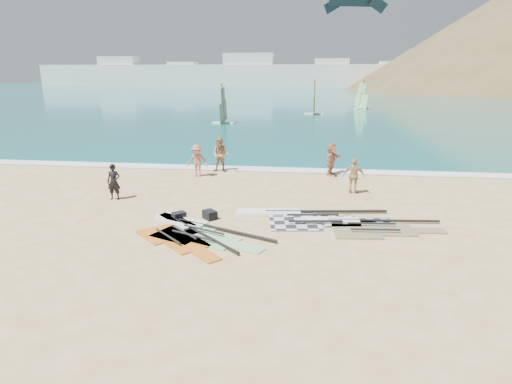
# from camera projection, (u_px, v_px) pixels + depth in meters

# --- Properties ---
(ground) EXTENTS (300.00, 300.00, 0.00)m
(ground) POSITION_uv_depth(u_px,v_px,m) (201.00, 256.00, 13.23)
(ground) COLOR #D8B77E
(ground) RESTS_ON ground
(sea) EXTENTS (300.00, 240.00, 0.06)m
(sea) POSITION_uv_depth(u_px,v_px,m) (302.00, 89.00, 139.27)
(sea) COLOR #0D5E5C
(sea) RESTS_ON ground
(surf_line) EXTENTS (300.00, 1.20, 0.04)m
(surf_line) POSITION_uv_depth(u_px,v_px,m) (253.00, 170.00, 24.98)
(surf_line) COLOR white
(surf_line) RESTS_ON ground
(far_town) EXTENTS (160.00, 8.00, 12.00)m
(far_town) POSITION_uv_depth(u_px,v_px,m) (260.00, 75.00, 157.14)
(far_town) COLOR white
(far_town) RESTS_ON ground
(rig_grey) EXTENTS (6.08, 2.70, 0.20)m
(rig_grey) POSITION_uv_depth(u_px,v_px,m) (300.00, 217.00, 16.71)
(rig_grey) COLOR #242426
(rig_grey) RESTS_ON ground
(rig_green) EXTENTS (4.93, 3.34, 0.20)m
(rig_green) POSITION_uv_depth(u_px,v_px,m) (195.00, 230.00, 15.34)
(rig_green) COLOR green
(rig_green) RESTS_ON ground
(rig_orange) EXTENTS (5.20, 2.11, 0.20)m
(rig_orange) POSITION_uv_depth(u_px,v_px,m) (359.00, 225.00, 15.77)
(rig_orange) COLOR #F1541B
(rig_orange) RESTS_ON ground
(rig_red) EXTENTS (4.04, 4.38, 0.20)m
(rig_red) POSITION_uv_depth(u_px,v_px,m) (180.00, 231.00, 15.20)
(rig_red) COLOR red
(rig_red) RESTS_ON ground
(gear_bag_near) EXTENTS (0.61, 0.59, 0.31)m
(gear_bag_near) POSITION_uv_depth(u_px,v_px,m) (179.00, 216.00, 16.45)
(gear_bag_near) COLOR black
(gear_bag_near) RESTS_ON ground
(gear_bag_far) EXTENTS (0.67, 0.68, 0.34)m
(gear_bag_far) POSITION_uv_depth(u_px,v_px,m) (210.00, 215.00, 16.56)
(gear_bag_far) COLOR black
(gear_bag_far) RESTS_ON ground
(person_wetsuit) EXTENTS (0.62, 0.44, 1.61)m
(person_wetsuit) POSITION_uv_depth(u_px,v_px,m) (114.00, 182.00, 18.93)
(person_wetsuit) COLOR black
(person_wetsuit) RESTS_ON ground
(beachgoer_left) EXTENTS (1.03, 0.84, 1.98)m
(beachgoer_left) POSITION_uv_depth(u_px,v_px,m) (221.00, 155.00, 24.14)
(beachgoer_left) COLOR #A77251
(beachgoer_left) RESTS_ON ground
(beachgoer_mid) EXTENTS (1.14, 0.66, 1.77)m
(beachgoer_mid) POSITION_uv_depth(u_px,v_px,m) (197.00, 161.00, 23.06)
(beachgoer_mid) COLOR #A45D4D
(beachgoer_mid) RESTS_ON ground
(beachgoer_back) EXTENTS (1.06, 0.62, 1.69)m
(beachgoer_back) POSITION_uv_depth(u_px,v_px,m) (354.00, 176.00, 19.87)
(beachgoer_back) COLOR tan
(beachgoer_back) RESTS_ON ground
(beachgoer_right) EXTENTS (1.15, 1.74, 1.79)m
(beachgoer_right) POSITION_uv_depth(u_px,v_px,m) (331.00, 159.00, 23.44)
(beachgoer_right) COLOR #B86F58
(beachgoer_right) RESTS_ON ground
(windsurfer_left) EXTENTS (2.46, 2.95, 4.40)m
(windsurfer_left) POSITION_uv_depth(u_px,v_px,m) (223.00, 112.00, 46.71)
(windsurfer_left) COLOR white
(windsurfer_left) RESTS_ON ground
(windsurfer_centre) EXTENTS (2.59, 3.12, 4.66)m
(windsurfer_centre) POSITION_uv_depth(u_px,v_px,m) (314.00, 104.00, 56.72)
(windsurfer_centre) COLOR white
(windsurfer_centre) RESTS_ON ground
(windsurfer_right) EXTENTS (2.31, 2.33, 4.38)m
(windsurfer_right) POSITION_uv_depth(u_px,v_px,m) (361.00, 100.00, 65.49)
(windsurfer_right) COLOR white
(windsurfer_right) RESTS_ON ground
(kitesurf_kite) EXTENTS (7.90, 2.54, 2.57)m
(kitesurf_kite) POSITION_uv_depth(u_px,v_px,m) (355.00, 1.00, 54.07)
(kitesurf_kite) COLOR black
(kitesurf_kite) RESTS_ON ground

